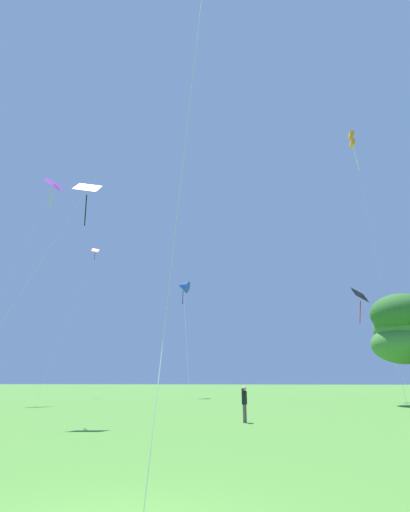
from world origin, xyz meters
TOP-DOWN VIEW (x-y plane):
  - kite_purple_streamer at (-18.74, 28.41)m, footprint 1.52×10.67m
  - kite_blue_delta at (-7.34, 41.29)m, footprint 3.74×11.25m
  - kite_orange_box at (12.74, 33.55)m, footprint 0.68×4.56m
  - kite_red_high at (-19.71, 41.46)m, footprint 1.74×8.34m
  - kite_pink_low at (-7.52, 13.56)m, footprint 2.79×5.75m
  - kite_black_large at (11.89, 35.10)m, footprint 2.64×6.41m
  - person_with_spool at (0.95, 14.21)m, footprint 0.26×0.49m
  - tree_right_cluster at (13.07, 28.03)m, footprint 5.10×5.32m

SIDE VIEW (x-z plane):
  - person_with_spool at x=0.95m, z-range 0.16..1.71m
  - tree_right_cluster at x=13.07m, z-range 1.40..9.81m
  - kite_black_large at x=11.89m, z-range 3.95..14.79m
  - kite_pink_low at x=-7.52m, z-range 5.17..17.74m
  - kite_blue_delta at x=-7.34m, z-range 6.00..19.86m
  - kite_red_high at x=-19.71m, z-range 7.44..26.33m
  - kite_purple_streamer at x=-18.74m, z-range 9.22..31.22m
  - kite_orange_box at x=12.74m, z-range 12.80..40.74m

